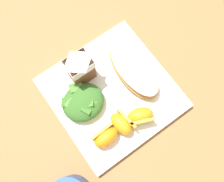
{
  "coord_description": "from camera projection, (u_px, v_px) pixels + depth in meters",
  "views": [
    {
      "loc": [
        -0.09,
        -0.13,
        0.61
      ],
      "look_at": [
        0.0,
        0.0,
        0.03
      ],
      "focal_mm": 40.61,
      "sensor_mm": 36.0,
      "label": 1
    }
  ],
  "objects": [
    {
      "name": "ground",
      "position": [
        112.0,
        94.0,
        0.63
      ],
      "size": [
        3.0,
        3.0,
        0.0
      ],
      "primitive_type": "plane",
      "color": "olive"
    },
    {
      "name": "milk_carton",
      "position": [
        80.0,
        67.0,
        0.57
      ],
      "size": [
        0.06,
        0.05,
        0.11
      ],
      "color": "brown",
      "rests_on": "white_plate"
    },
    {
      "name": "green_salad_pile",
      "position": [
        83.0,
        102.0,
        0.59
      ],
      "size": [
        0.1,
        0.09,
        0.04
      ],
      "color": "#336023",
      "rests_on": "white_plate"
    },
    {
      "name": "cheesy_pizza_bread",
      "position": [
        134.0,
        70.0,
        0.61
      ],
      "size": [
        0.08,
        0.17,
        0.04
      ],
      "color": "#B77F42",
      "rests_on": "white_plate"
    },
    {
      "name": "orange_wedge_middle",
      "position": [
        122.0,
        123.0,
        0.57
      ],
      "size": [
        0.04,
        0.06,
        0.04
      ],
      "color": "orange",
      "rests_on": "white_plate"
    },
    {
      "name": "orange_wedge_rear",
      "position": [
        140.0,
        116.0,
        0.58
      ],
      "size": [
        0.07,
        0.06,
        0.04
      ],
      "color": "orange",
      "rests_on": "white_plate"
    },
    {
      "name": "white_plate",
      "position": [
        112.0,
        93.0,
        0.62
      ],
      "size": [
        0.28,
        0.28,
        0.02
      ],
      "primitive_type": "cube",
      "color": "white",
      "rests_on": "ground"
    },
    {
      "name": "orange_wedge_front",
      "position": [
        106.0,
        137.0,
        0.57
      ],
      "size": [
        0.06,
        0.04,
        0.04
      ],
      "color": "orange",
      "rests_on": "white_plate"
    }
  ]
}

